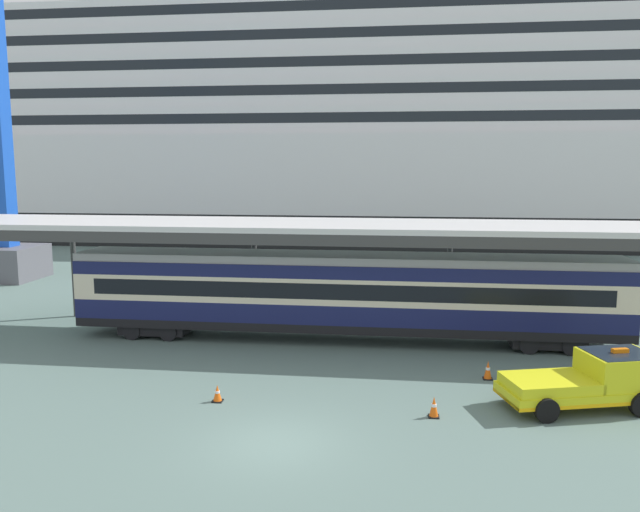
% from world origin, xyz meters
% --- Properties ---
extents(ground_plane, '(400.00, 400.00, 0.00)m').
position_xyz_m(ground_plane, '(0.00, 0.00, 0.00)').
color(ground_plane, slate).
extents(cruise_ship, '(170.33, 25.67, 35.23)m').
position_xyz_m(cruise_ship, '(-14.04, 55.68, 11.25)').
color(cruise_ship, black).
rests_on(cruise_ship, ground).
extents(platform_canopy, '(39.95, 5.81, 5.52)m').
position_xyz_m(platform_canopy, '(1.03, 11.75, 5.30)').
color(platform_canopy, silver).
rests_on(platform_canopy, ground).
extents(train_carriage, '(25.26, 2.81, 4.11)m').
position_xyz_m(train_carriage, '(1.03, 11.36, 2.31)').
color(train_carriage, black).
rests_on(train_carriage, ground).
extents(service_truck, '(5.56, 3.37, 2.02)m').
position_xyz_m(service_truck, '(10.15, 4.17, 0.99)').
color(service_truck, yellow).
rests_on(service_truck, ground).
extents(traffic_cone_near, '(0.36, 0.36, 0.73)m').
position_xyz_m(traffic_cone_near, '(7.01, 6.64, 0.36)').
color(traffic_cone_near, black).
rests_on(traffic_cone_near, ground).
extents(traffic_cone_mid, '(0.36, 0.36, 0.70)m').
position_xyz_m(traffic_cone_mid, '(4.76, 2.60, 0.34)').
color(traffic_cone_mid, black).
rests_on(traffic_cone_mid, ground).
extents(traffic_cone_far, '(0.36, 0.36, 0.60)m').
position_xyz_m(traffic_cone_far, '(-2.68, 3.04, 0.29)').
color(traffic_cone_far, black).
rests_on(traffic_cone_far, ground).
extents(dockside_crane, '(14.35, 4.40, 57.99)m').
position_xyz_m(dockside_crane, '(-23.84, 24.47, 17.51)').
color(dockside_crane, '#595960').
rests_on(dockside_crane, ground).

